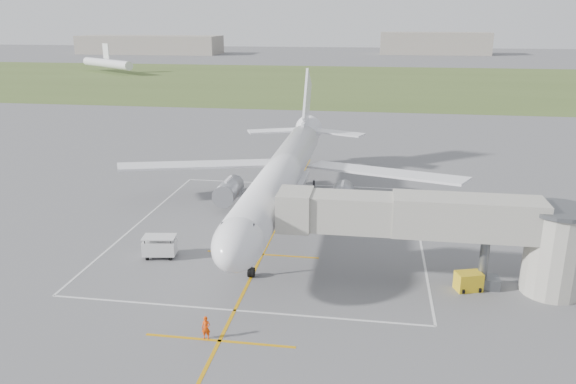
% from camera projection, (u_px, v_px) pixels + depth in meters
% --- Properties ---
extents(ground, '(700.00, 700.00, 0.00)m').
position_uv_depth(ground, '(281.00, 217.00, 58.91)').
color(ground, '#5B5B5D').
rests_on(ground, ground).
extents(grass_strip, '(700.00, 120.00, 0.02)m').
position_uv_depth(grass_strip, '(348.00, 82.00, 181.49)').
color(grass_strip, '#465A27').
rests_on(grass_strip, ground).
extents(apron_markings, '(28.20, 60.00, 0.01)m').
position_uv_depth(apron_markings, '(271.00, 237.00, 53.42)').
color(apron_markings, '#C4880B').
rests_on(apron_markings, ground).
extents(airliner, '(38.93, 46.75, 13.52)m').
position_uv_depth(airliner, '(282.00, 174.00, 58.31)').
color(airliner, white).
rests_on(airliner, ground).
extents(jet_bridge, '(23.40, 5.00, 7.20)m').
position_uv_depth(jet_bridge, '(456.00, 228.00, 42.43)').
color(jet_bridge, gray).
rests_on(jet_bridge, ground).
extents(gpu_unit, '(2.21, 1.83, 1.44)m').
position_uv_depth(gpu_unit, '(468.00, 281.00, 42.86)').
color(gpu_unit, gold).
rests_on(gpu_unit, ground).
extents(baggage_cart, '(3.01, 2.06, 1.94)m').
position_uv_depth(baggage_cart, '(160.00, 247.00, 48.64)').
color(baggage_cart, silver).
rests_on(baggage_cart, ground).
extents(ramp_worker_nose, '(0.60, 0.41, 1.60)m').
position_uv_depth(ramp_worker_nose, '(206.00, 328.00, 36.28)').
color(ramp_worker_nose, '#DF3E07').
rests_on(ramp_worker_nose, ground).
extents(ramp_worker_wing, '(1.05, 0.93, 1.80)m').
position_uv_depth(ramp_worker_wing, '(245.00, 200.00, 61.24)').
color(ramp_worker_wing, '#FF6708').
rests_on(ramp_worker_wing, ground).
extents(distant_hangars, '(345.00, 49.00, 12.00)m').
position_uv_depth(distant_hangars, '(332.00, 45.00, 309.84)').
color(distant_hangars, gray).
rests_on(distant_hangars, ground).
extents(distant_aircraft, '(212.10, 53.69, 8.85)m').
position_uv_depth(distant_aircraft, '(364.00, 63.00, 208.39)').
color(distant_aircraft, white).
rests_on(distant_aircraft, ground).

